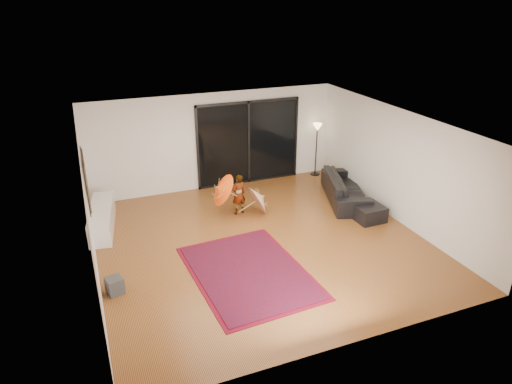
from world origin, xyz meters
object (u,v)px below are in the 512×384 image
child (239,194)px  media_console (102,218)px  sofa (345,188)px  ottoman (369,213)px

child → media_console: bearing=-20.2°
media_console → child: size_ratio=1.86×
child → sofa: bearing=162.2°
media_console → sofa: bearing=1.7°
media_console → child: child is taller
media_console → sofa: (6.20, -0.70, 0.07)m
sofa → child: 2.96m
media_console → child: bearing=0.5°
ottoman → child: bearing=152.0°
sofa → media_console: bearing=102.9°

